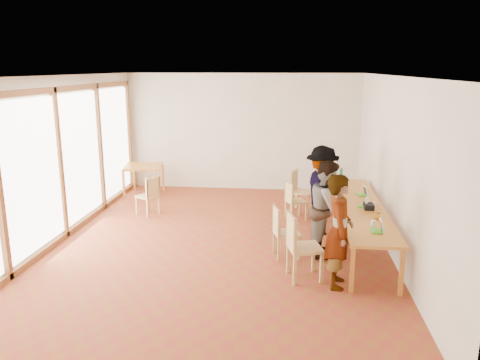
{
  "coord_description": "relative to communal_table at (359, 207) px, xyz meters",
  "views": [
    {
      "loc": [
        1.25,
        -7.98,
        3.14
      ],
      "look_at": [
        0.33,
        0.41,
        1.1
      ],
      "focal_mm": 35.0,
      "sensor_mm": 36.0,
      "label": 1
    }
  ],
  "objects": [
    {
      "name": "laptop_far",
      "position": [
        0.16,
        0.67,
        0.1
      ],
      "size": [
        0.22,
        0.25,
        0.18
      ],
      "rotation": [
        0.0,
        0.0,
        0.17
      ],
      "color": "#49AD1F",
      "rests_on": "communal_table"
    },
    {
      "name": "chair_near",
      "position": [
        -1.1,
        -1.53,
        -0.08
      ],
      "size": [
        0.58,
        0.58,
        0.54
      ],
      "rotation": [
        0.0,
        0.0,
        0.25
      ],
      "color": "tan",
      "rests_on": "ground"
    },
    {
      "name": "yellow_mug",
      "position": [
        0.18,
        -0.78,
        0.1
      ],
      "size": [
        0.13,
        0.13,
        0.1
      ],
      "primitive_type": "imported",
      "rotation": [
        0.0,
        0.0,
        -0.1
      ],
      "color": "orange",
      "rests_on": "communal_table"
    },
    {
      "name": "chair_empty",
      "position": [
        -1.06,
        1.96,
        -0.13
      ],
      "size": [
        0.55,
        0.55,
        0.49
      ],
      "rotation": [
        0.0,
        0.0,
        -0.32
      ],
      "color": "tan",
      "rests_on": "ground"
    },
    {
      "name": "communal_table",
      "position": [
        0.0,
        0.0,
        0.0
      ],
      "size": [
        0.8,
        4.0,
        0.75
      ],
      "color": "#C9822C",
      "rests_on": "ground"
    },
    {
      "name": "person_mid",
      "position": [
        -0.59,
        -0.51,
        0.12
      ],
      "size": [
        0.78,
        0.92,
        1.64
      ],
      "primitive_type": "imported",
      "rotation": [
        0.0,
        0.0,
        1.35
      ],
      "color": "gray",
      "rests_on": "ground"
    },
    {
      "name": "wall_front",
      "position": [
        -2.5,
        -4.21,
        0.8
      ],
      "size": [
        6.0,
        0.1,
        3.0
      ],
      "primitive_type": "cube",
      "color": "beige",
      "rests_on": "ground"
    },
    {
      "name": "laptop_near",
      "position": [
        0.09,
        -1.4,
        0.1
      ],
      "size": [
        0.2,
        0.23,
        0.19
      ],
      "rotation": [
        0.0,
        0.0,
        -0.02
      ],
      "color": "#49AD1F",
      "rests_on": "communal_table"
    },
    {
      "name": "pink_phone",
      "position": [
        0.22,
        -0.84,
        0.05
      ],
      "size": [
        0.05,
        0.1,
        0.01
      ],
      "primitive_type": "cube",
      "color": "#EC4C9A",
      "rests_on": "communal_table"
    },
    {
      "name": "ground",
      "position": [
        -2.5,
        -0.21,
        -0.7
      ],
      "size": [
        8.0,
        8.0,
        0.0
      ],
      "primitive_type": "plane",
      "color": "maroon",
      "rests_on": "ground"
    },
    {
      "name": "window_wall",
      "position": [
        -5.46,
        -0.21,
        0.8
      ],
      "size": [
        0.1,
        8.0,
        3.0
      ],
      "primitive_type": "cube",
      "color": "white",
      "rests_on": "ground"
    },
    {
      "name": "clear_glass",
      "position": [
        0.05,
        -1.14,
        0.09
      ],
      "size": [
        0.07,
        0.07,
        0.09
      ],
      "primitive_type": "cylinder",
      "color": "silver",
      "rests_on": "communal_table"
    },
    {
      "name": "side_table",
      "position": [
        -4.9,
        2.93,
        -0.03
      ],
      "size": [
        0.9,
        0.9,
        0.75
      ],
      "rotation": [
        0.0,
        0.0,
        0.19
      ],
      "color": "#C9822C",
      "rests_on": "ground"
    },
    {
      "name": "condiment_cup",
      "position": [
        0.25,
        -0.0,
        0.08
      ],
      "size": [
        0.08,
        0.08,
        0.06
      ],
      "primitive_type": "cylinder",
      "color": "white",
      "rests_on": "communal_table"
    },
    {
      "name": "wall_right",
      "position": [
        0.5,
        -0.21,
        0.8
      ],
      "size": [
        0.1,
        8.0,
        3.0
      ],
      "primitive_type": "cube",
      "color": "beige",
      "rests_on": "ground"
    },
    {
      "name": "black_pouch",
      "position": [
        0.12,
        -0.23,
        0.09
      ],
      "size": [
        0.16,
        0.26,
        0.09
      ],
      "primitive_type": "cube",
      "color": "black",
      "rests_on": "communal_table"
    },
    {
      "name": "person_near",
      "position": [
        -0.52,
        -1.7,
        0.14
      ],
      "size": [
        0.44,
        0.64,
        1.68
      ],
      "primitive_type": "imported",
      "rotation": [
        0.0,
        0.0,
        1.5
      ],
      "color": "gray",
      "rests_on": "ground"
    },
    {
      "name": "wall_back",
      "position": [
        -2.5,
        3.79,
        0.8
      ],
      "size": [
        6.0,
        0.1,
        3.0
      ],
      "primitive_type": "cube",
      "color": "beige",
      "rests_on": "ground"
    },
    {
      "name": "chair_mid",
      "position": [
        -1.36,
        -0.72,
        -0.17
      ],
      "size": [
        0.5,
        0.5,
        0.47
      ],
      "rotation": [
        0.0,
        0.0,
        0.26
      ],
      "color": "tan",
      "rests_on": "ground"
    },
    {
      "name": "ceiling",
      "position": [
        -2.5,
        -0.21,
        2.32
      ],
      "size": [
        6.0,
        8.0,
        0.04
      ],
      "primitive_type": "cube",
      "color": "white",
      "rests_on": "wall_back"
    },
    {
      "name": "chair_spare",
      "position": [
        -4.23,
        1.3,
        -0.18
      ],
      "size": [
        0.55,
        0.55,
        0.46
      ],
      "rotation": [
        0.0,
        0.0,
        2.61
      ],
      "color": "tan",
      "rests_on": "ground"
    },
    {
      "name": "green_bottle",
      "position": [
        -0.15,
        1.79,
        0.19
      ],
      "size": [
        0.07,
        0.07,
        0.28
      ],
      "primitive_type": "cylinder",
      "color": "#177241",
      "rests_on": "communal_table"
    },
    {
      "name": "chair_far",
      "position": [
        -1.18,
        1.33,
        -0.21
      ],
      "size": [
        0.5,
        0.5,
        0.43
      ],
      "rotation": [
        0.0,
        0.0,
        0.42
      ],
      "color": "tan",
      "rests_on": "ground"
    },
    {
      "name": "laptop_mid",
      "position": [
        0.08,
        -0.11,
        0.1
      ],
      "size": [
        0.24,
        0.26,
        0.18
      ],
      "rotation": [
        0.0,
        0.0,
        -0.39
      ],
      "color": "#49AD1F",
      "rests_on": "communal_table"
    },
    {
      "name": "person_far",
      "position": [
        -0.64,
        0.55,
        0.15
      ],
      "size": [
        0.86,
        1.22,
        1.71
      ],
      "primitive_type": "imported",
      "rotation": [
        0.0,
        0.0,
        1.79
      ],
      "color": "gray",
      "rests_on": "ground"
    }
  ]
}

